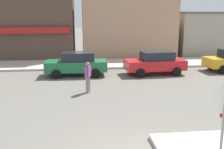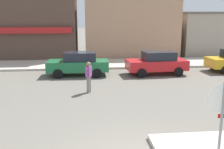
% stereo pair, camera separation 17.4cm
% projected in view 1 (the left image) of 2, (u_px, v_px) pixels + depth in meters
% --- Properties ---
extents(kerb_far, '(80.00, 4.00, 0.15)m').
position_uv_depth(kerb_far, '(100.00, 64.00, 21.35)').
color(kerb_far, beige).
rests_on(kerb_far, ground).
extents(stop_sign, '(0.82, 0.07, 2.30)m').
position_uv_depth(stop_sign, '(224.00, 111.00, 6.71)').
color(stop_sign, gray).
rests_on(stop_sign, ground).
extents(parked_car_nearest, '(4.04, 1.95, 1.56)m').
position_uv_depth(parked_car_nearest, '(77.00, 63.00, 17.33)').
color(parked_car_nearest, '#1E6B3D').
rests_on(parked_car_nearest, ground).
extents(parked_car_second, '(4.10, 2.07, 1.56)m').
position_uv_depth(parked_car_second, '(155.00, 62.00, 17.71)').
color(parked_car_second, red).
rests_on(parked_car_second, ground).
extents(pedestrian_crossing_near, '(0.34, 0.54, 1.61)m').
position_uv_depth(pedestrian_crossing_near, '(88.00, 76.00, 13.41)').
color(pedestrian_crossing_near, gray).
rests_on(pedestrian_crossing_near, ground).
extents(building_corner_shop, '(11.85, 7.80, 7.40)m').
position_uv_depth(building_corner_shop, '(13.00, 18.00, 25.13)').
color(building_corner_shop, brown).
rests_on(building_corner_shop, ground).
extents(building_storefront_left_near, '(8.90, 5.49, 5.87)m').
position_uv_depth(building_storefront_left_near, '(127.00, 26.00, 25.89)').
color(building_storefront_left_near, tan).
rests_on(building_storefront_left_near, ground).
extents(building_storefront_left_mid, '(7.81, 5.24, 4.26)m').
position_uv_depth(building_storefront_left_mid, '(210.00, 33.00, 27.24)').
color(building_storefront_left_mid, '#9E9384').
rests_on(building_storefront_left_mid, ground).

